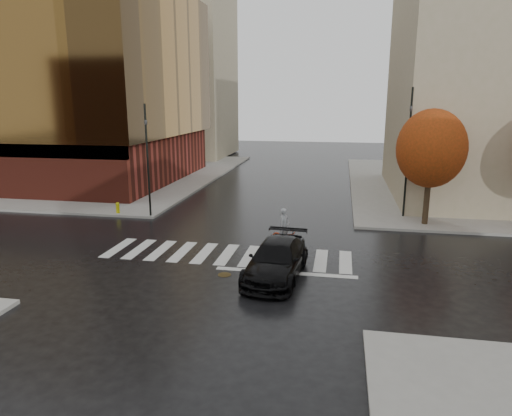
{
  "coord_description": "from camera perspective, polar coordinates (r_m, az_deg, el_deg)",
  "views": [
    {
      "loc": [
        5.09,
        -19.28,
        7.13
      ],
      "look_at": [
        1.16,
        1.81,
        2.0
      ],
      "focal_mm": 32.0,
      "sensor_mm": 36.0,
      "label": 1
    }
  ],
  "objects": [
    {
      "name": "tree_ne_a",
      "position": [
        27.26,
        21.05,
        6.94
      ],
      "size": [
        3.8,
        3.8,
        6.5
      ],
      "color": "#2F2115",
      "rests_on": "sidewalk_ne"
    },
    {
      "name": "manhole",
      "position": [
        19.24,
        -3.97,
        -8.32
      ],
      "size": [
        0.6,
        0.6,
        0.01
      ],
      "primitive_type": "cylinder",
      "rotation": [
        0.0,
        0.0,
        0.07
      ],
      "color": "#423317",
      "rests_on": "ground"
    },
    {
      "name": "sedan",
      "position": [
        18.77,
        2.59,
        -6.48
      ],
      "size": [
        2.48,
        5.24,
        1.48
      ],
      "primitive_type": "imported",
      "rotation": [
        0.0,
        0.0,
        -0.08
      ],
      "color": "black",
      "rests_on": "ground"
    },
    {
      "name": "fire_hydrant",
      "position": [
        29.91,
        -16.9,
        0.11
      ],
      "size": [
        0.25,
        0.25,
        0.69
      ],
      "color": "#B8B30A",
      "rests_on": "sidewalk_nw"
    },
    {
      "name": "ground",
      "position": [
        21.18,
        -4.0,
        -6.26
      ],
      "size": [
        120.0,
        120.0,
        0.0
      ],
      "primitive_type": "plane",
      "color": "black",
      "rests_on": "ground"
    },
    {
      "name": "crosswalk",
      "position": [
        21.63,
        -3.66,
        -5.81
      ],
      "size": [
        12.0,
        3.0,
        0.01
      ],
      "primitive_type": "cube",
      "color": "silver",
      "rests_on": "ground"
    },
    {
      "name": "cyclist",
      "position": [
        22.87,
        3.72,
        -3.07
      ],
      "size": [
        1.74,
        1.17,
        1.87
      ],
      "rotation": [
        0.0,
        0.0,
        1.17
      ],
      "color": "#99290D",
      "rests_on": "ground"
    },
    {
      "name": "office_glass",
      "position": [
        46.09,
        -26.22,
        13.55
      ],
      "size": [
        27.0,
        19.0,
        16.0
      ],
      "color": "maroon",
      "rests_on": "sidewalk_nw"
    },
    {
      "name": "traffic_light_nw",
      "position": [
        28.18,
        -13.43,
        6.55
      ],
      "size": [
        0.17,
        0.14,
        6.73
      ],
      "rotation": [
        0.0,
        0.0,
        -1.58
      ],
      "color": "black",
      "rests_on": "sidewalk_nw"
    },
    {
      "name": "building_nw_far",
      "position": [
        60.18,
        -10.38,
        16.12
      ],
      "size": [
        14.0,
        12.0,
        20.0
      ],
      "primitive_type": "cube",
      "color": "gray",
      "rests_on": "sidewalk_nw"
    },
    {
      "name": "traffic_light_ne",
      "position": [
        28.67,
        18.53,
        7.62
      ],
      "size": [
        0.21,
        0.23,
        7.66
      ],
      "rotation": [
        0.0,
        0.0,
        2.79
      ],
      "color": "black",
      "rests_on": "sidewalk_ne"
    },
    {
      "name": "sidewalk_nw",
      "position": [
        48.51,
        -22.17,
        4.09
      ],
      "size": [
        30.0,
        30.0,
        0.15
      ],
      "primitive_type": "cube",
      "color": "gray",
      "rests_on": "ground"
    }
  ]
}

